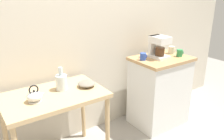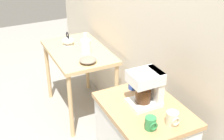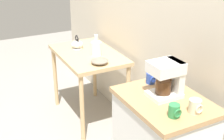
{
  "view_description": "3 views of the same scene",
  "coord_description": "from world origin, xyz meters",
  "px_view_note": "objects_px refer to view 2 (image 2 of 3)",
  "views": [
    {
      "loc": [
        -1.27,
        -1.92,
        1.7
      ],
      "look_at": [
        0.01,
        -0.07,
        0.89
      ],
      "focal_mm": 37.1,
      "sensor_mm": 36.0,
      "label": 1
    },
    {
      "loc": [
        2.2,
        -1.02,
        2.11
      ],
      "look_at": [
        0.22,
        -0.05,
        0.94
      ],
      "focal_mm": 48.12,
      "sensor_mm": 36.0,
      "label": 2
    },
    {
      "loc": [
        2.28,
        -1.26,
        1.95
      ],
      "look_at": [
        0.02,
        -0.09,
        0.84
      ],
      "focal_mm": 50.27,
      "sensor_mm": 36.0,
      "label": 3
    }
  ],
  "objects_px": {
    "glass_carafe_vase": "(86,46)",
    "mug_tall_green": "(151,123)",
    "teakettle": "(68,41)",
    "coffee_maker": "(147,87)",
    "mug_small_cream": "(172,118)",
    "mug_blue": "(133,84)",
    "bowl_stoneware": "(88,60)"
  },
  "relations": [
    {
      "from": "coffee_maker",
      "to": "mug_tall_green",
      "type": "relative_size",
      "value": 3.02
    },
    {
      "from": "teakettle",
      "to": "mug_tall_green",
      "type": "relative_size",
      "value": 1.86
    },
    {
      "from": "coffee_maker",
      "to": "mug_small_cream",
      "type": "distance_m",
      "value": 0.29
    },
    {
      "from": "mug_tall_green",
      "to": "mug_small_cream",
      "type": "relative_size",
      "value": 0.94
    },
    {
      "from": "coffee_maker",
      "to": "mug_tall_green",
      "type": "xyz_separation_m",
      "value": [
        0.25,
        -0.13,
        -0.1
      ]
    },
    {
      "from": "bowl_stoneware",
      "to": "teakettle",
      "type": "distance_m",
      "value": 0.52
    },
    {
      "from": "bowl_stoneware",
      "to": "glass_carafe_vase",
      "type": "height_order",
      "value": "glass_carafe_vase"
    },
    {
      "from": "bowl_stoneware",
      "to": "mug_small_cream",
      "type": "height_order",
      "value": "mug_small_cream"
    },
    {
      "from": "mug_tall_green",
      "to": "mug_small_cream",
      "type": "bearing_deg",
      "value": 82.04
    },
    {
      "from": "coffee_maker",
      "to": "mug_blue",
      "type": "height_order",
      "value": "coffee_maker"
    },
    {
      "from": "glass_carafe_vase",
      "to": "mug_tall_green",
      "type": "xyz_separation_m",
      "value": [
        1.48,
        -0.15,
        0.08
      ]
    },
    {
      "from": "glass_carafe_vase",
      "to": "mug_small_cream",
      "type": "xyz_separation_m",
      "value": [
        1.5,
        -0.0,
        0.08
      ]
    },
    {
      "from": "teakettle",
      "to": "mug_tall_green",
      "type": "xyz_separation_m",
      "value": [
        1.77,
        -0.05,
        0.11
      ]
    },
    {
      "from": "coffee_maker",
      "to": "mug_small_cream",
      "type": "relative_size",
      "value": 2.85
    },
    {
      "from": "bowl_stoneware",
      "to": "mug_blue",
      "type": "distance_m",
      "value": 0.8
    },
    {
      "from": "bowl_stoneware",
      "to": "teakettle",
      "type": "bearing_deg",
      "value": -176.71
    },
    {
      "from": "mug_tall_green",
      "to": "mug_blue",
      "type": "bearing_deg",
      "value": 163.34
    },
    {
      "from": "teakettle",
      "to": "mug_tall_green",
      "type": "height_order",
      "value": "mug_tall_green"
    },
    {
      "from": "glass_carafe_vase",
      "to": "coffee_maker",
      "type": "height_order",
      "value": "coffee_maker"
    },
    {
      "from": "teakettle",
      "to": "coffee_maker",
      "type": "relative_size",
      "value": 0.61
    },
    {
      "from": "teakettle",
      "to": "mug_blue",
      "type": "bearing_deg",
      "value": 4.02
    },
    {
      "from": "bowl_stoneware",
      "to": "mug_small_cream",
      "type": "bearing_deg",
      "value": 3.16
    },
    {
      "from": "teakettle",
      "to": "mug_blue",
      "type": "height_order",
      "value": "mug_blue"
    },
    {
      "from": "mug_tall_green",
      "to": "bowl_stoneware",
      "type": "bearing_deg",
      "value": 176.41
    },
    {
      "from": "mug_tall_green",
      "to": "mug_blue",
      "type": "xyz_separation_m",
      "value": [
        -0.47,
        0.14,
        -0.0
      ]
    },
    {
      "from": "glass_carafe_vase",
      "to": "coffee_maker",
      "type": "xyz_separation_m",
      "value": [
        1.23,
        -0.02,
        0.18
      ]
    },
    {
      "from": "coffee_maker",
      "to": "mug_small_cream",
      "type": "height_order",
      "value": "coffee_maker"
    },
    {
      "from": "teakettle",
      "to": "mug_blue",
      "type": "relative_size",
      "value": 1.92
    },
    {
      "from": "bowl_stoneware",
      "to": "glass_carafe_vase",
      "type": "bearing_deg",
      "value": 162.85
    },
    {
      "from": "coffee_maker",
      "to": "bowl_stoneware",
      "type": "bearing_deg",
      "value": -177.32
    },
    {
      "from": "bowl_stoneware",
      "to": "coffee_maker",
      "type": "bearing_deg",
      "value": 2.68
    },
    {
      "from": "glass_carafe_vase",
      "to": "mug_tall_green",
      "type": "height_order",
      "value": "glass_carafe_vase"
    }
  ]
}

